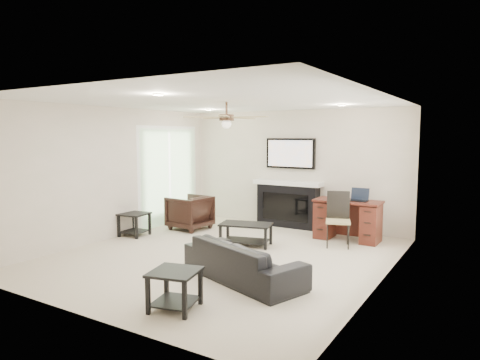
{
  "coord_description": "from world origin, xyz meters",
  "views": [
    {
      "loc": [
        3.79,
        -5.7,
        1.97
      ],
      "look_at": [
        0.07,
        0.41,
        1.22
      ],
      "focal_mm": 32.0,
      "sensor_mm": 36.0,
      "label": 1
    }
  ],
  "objects_px": {
    "armchair": "(190,212)",
    "coffee_table": "(246,234)",
    "sofa": "(243,260)",
    "fireplace_unit": "(288,183)",
    "desk": "(347,220)"
  },
  "relations": [
    {
      "from": "armchair",
      "to": "coffee_table",
      "type": "bearing_deg",
      "value": 76.58
    },
    {
      "from": "sofa",
      "to": "fireplace_unit",
      "type": "distance_m",
      "value": 3.6
    },
    {
      "from": "sofa",
      "to": "armchair",
      "type": "distance_m",
      "value": 3.37
    },
    {
      "from": "armchair",
      "to": "fireplace_unit",
      "type": "distance_m",
      "value": 2.17
    },
    {
      "from": "sofa",
      "to": "desk",
      "type": "xyz_separation_m",
      "value": [
        0.53,
        2.94,
        0.11
      ]
    },
    {
      "from": "sofa",
      "to": "desk",
      "type": "relative_size",
      "value": 1.52
    },
    {
      "from": "armchair",
      "to": "fireplace_unit",
      "type": "bearing_deg",
      "value": 131.69
    },
    {
      "from": "desk",
      "to": "armchair",
      "type": "bearing_deg",
      "value": -165.79
    },
    {
      "from": "coffee_table",
      "to": "desk",
      "type": "relative_size",
      "value": 0.74
    },
    {
      "from": "fireplace_unit",
      "to": "desk",
      "type": "height_order",
      "value": "fireplace_unit"
    },
    {
      "from": "armchair",
      "to": "coffee_table",
      "type": "xyz_separation_m",
      "value": [
        1.7,
        -0.55,
        -0.16
      ]
    },
    {
      "from": "fireplace_unit",
      "to": "desk",
      "type": "distance_m",
      "value": 1.64
    },
    {
      "from": "coffee_table",
      "to": "fireplace_unit",
      "type": "height_order",
      "value": "fireplace_unit"
    },
    {
      "from": "fireplace_unit",
      "to": "coffee_table",
      "type": "bearing_deg",
      "value": -88.91
    },
    {
      "from": "sofa",
      "to": "coffee_table",
      "type": "xyz_separation_m",
      "value": [
        -0.9,
        1.6,
        -0.07
      ]
    }
  ]
}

